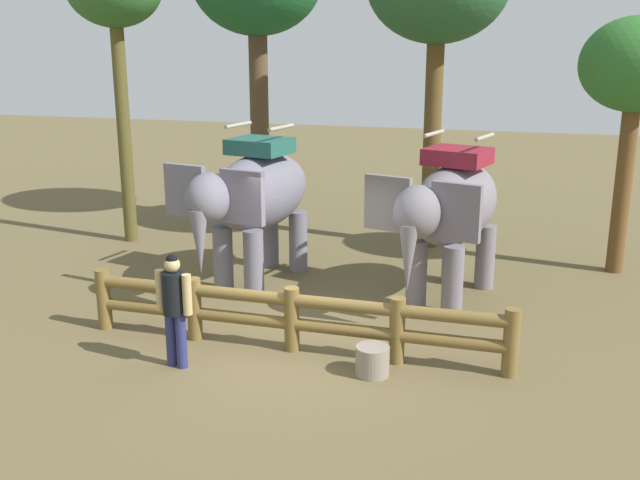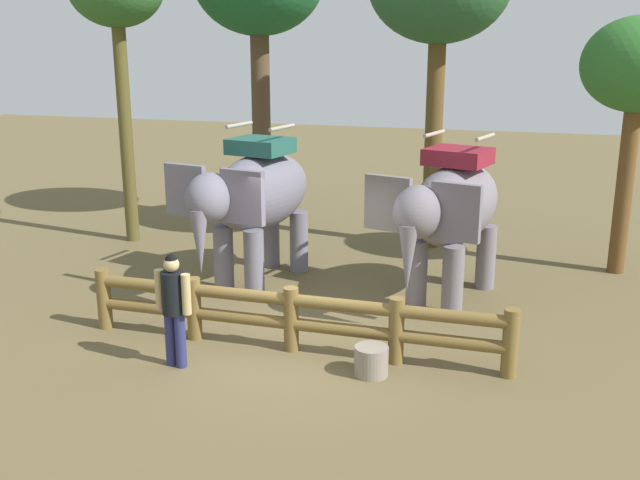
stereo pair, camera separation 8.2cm
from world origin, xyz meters
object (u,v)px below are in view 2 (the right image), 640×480
at_px(elephant_center, 451,210).
at_px(tree_far_right, 638,70).
at_px(log_fence, 291,314).
at_px(feed_bucket, 371,361).
at_px(tourist_woman_in_black, 173,302).
at_px(elephant_near_left, 255,197).

relative_size(elephant_center, tree_far_right, 0.71).
relative_size(log_fence, feed_bucket, 13.84).
bearing_deg(feed_bucket, tourist_woman_in_black, -169.70).
xyz_separation_m(elephant_center, feed_bucket, (-0.68, -3.52, -1.55)).
height_order(log_fence, feed_bucket, log_fence).
bearing_deg(log_fence, feed_bucket, -20.01).
height_order(log_fence, tourist_woman_in_black, tourist_woman_in_black).
height_order(log_fence, tree_far_right, tree_far_right).
height_order(log_fence, elephant_center, elephant_center).
bearing_deg(tree_far_right, elephant_near_left, -158.08).
bearing_deg(feed_bucket, log_fence, 159.99).
xyz_separation_m(log_fence, tourist_woman_in_black, (-1.49, -1.05, 0.42)).
xyz_separation_m(log_fence, tree_far_right, (5.34, 5.81, 3.60)).
distance_m(tourist_woman_in_black, tree_far_right, 10.19).
relative_size(log_fence, elephant_near_left, 1.84).
distance_m(elephant_center, tree_far_right, 4.94).
distance_m(log_fence, tourist_woman_in_black, 1.87).
xyz_separation_m(elephant_center, tourist_woman_in_black, (-3.59, -4.05, -0.75)).
height_order(elephant_center, tree_far_right, tree_far_right).
relative_size(tourist_woman_in_black, feed_bucket, 3.51).
bearing_deg(elephant_center, log_fence, -124.94).
height_order(elephant_near_left, tree_far_right, tree_far_right).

